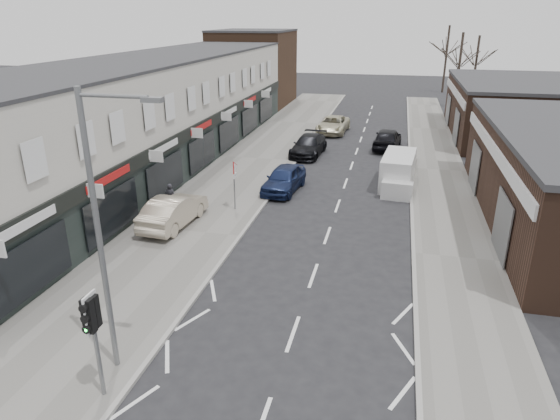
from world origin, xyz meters
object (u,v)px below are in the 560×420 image
Objects in this scene: pedestrian at (171,197)px; sedan_on_pavement at (174,210)px; street_lamp at (103,223)px; parked_car_left_a at (284,179)px; parked_car_left_c at (333,125)px; traffic_light at (92,322)px; parked_car_left_b at (309,145)px; white_van at (398,172)px; parked_car_right_a at (405,157)px; parked_car_right_b at (387,139)px; warning_sign at (235,171)px.

sedan_on_pavement is at bearing 114.62° from pedestrian.
street_lamp is 17.07m from parked_car_left_a.
parked_car_left_a is 0.85× the size of parked_car_left_c.
traffic_light is 11.81m from sedan_on_pavement.
street_lamp reaches higher than parked_car_left_b.
traffic_light is 0.39× the size of street_lamp.
pedestrian is at bearing -142.87° from white_van.
traffic_light reaches higher than white_van.
parked_car_left_b is (4.95, 13.13, -0.15)m from pedestrian.
pedestrian is 6.91m from parked_car_left_a.
traffic_light is at bearing -87.50° from parked_car_left_a.
parked_car_right_a is (6.90, -1.57, -0.05)m from parked_car_left_b.
parked_car_left_a is (-6.49, -2.32, -0.17)m from white_van.
parked_car_right_b is at bearing -114.14° from sedan_on_pavement.
white_van is at bearing 25.40° from parked_car_left_a.
parked_car_right_a is at bearing -53.87° from parked_car_left_c.
traffic_light reaches higher than parked_car_left_b.
parked_car_right_a is 5.00m from parked_car_right_b.
pedestrian is 19.48m from parked_car_right_b.
sedan_on_pavement is 20.45m from parked_car_right_b.
warning_sign is 0.57× the size of parked_car_right_b.
parked_car_right_a is (7.90, 24.53, -1.74)m from traffic_light.
parked_car_left_a is (4.95, 4.83, -0.13)m from pedestrian.
parked_car_left_a is 9.64m from parked_car_right_a.
warning_sign is 1.79× the size of pedestrian.
parked_car_left_c is at bearing -52.87° from parked_car_right_a.
parked_car_left_b is at bearing 87.81° from traffic_light.
warning_sign is at bearing -93.83° from parked_car_left_c.
traffic_light is 1.15× the size of warning_sign.
sedan_on_pavement is at bearing 66.70° from parked_car_right_b.
street_lamp is at bearing -87.16° from warning_sign.
parked_car_right_a is (6.90, 6.73, -0.07)m from parked_car_left_a.
parked_car_right_a is at bearing -9.09° from parked_car_left_b.
sedan_on_pavement is at bearing -134.90° from white_van.
parked_car_left_b is at bearing -115.06° from pedestrian.
pedestrian is at bearing 108.00° from street_lamp.
parked_car_left_c is 1.25× the size of parked_car_right_a.
warning_sign is at bearing -125.95° from sedan_on_pavement.
white_van is at bearing -64.32° from parked_car_left_c.
warning_sign reaches higher than parked_car_left_a.
warning_sign is (-0.63, 12.80, -2.42)m from street_lamp.
traffic_light is 0.71× the size of parked_car_left_a.
warning_sign is 13.70m from parked_car_right_a.
parked_car_left_c is (5.72, 21.07, -0.16)m from pedestrian.
sedan_on_pavement is 0.96× the size of parked_car_right_b.
white_van is at bearing -38.92° from parked_car_left_b.
street_lamp is at bearing 75.38° from parked_car_right_a.
parked_car_right_b is at bearing 64.37° from warning_sign.
parked_car_left_c is at bearing -109.61° from pedestrian.
white_van is (7.61, 18.91, -3.70)m from street_lamp.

